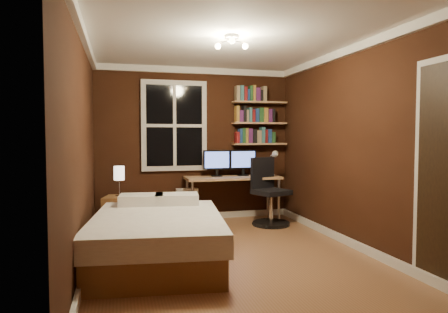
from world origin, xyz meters
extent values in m
plane|color=brown|center=(0.00, 0.00, 0.00)|extent=(4.20, 4.20, 0.00)
cube|color=black|center=(0.00, 2.10, 1.25)|extent=(3.20, 0.04, 2.50)
cube|color=black|center=(-1.60, 0.00, 1.25)|extent=(0.04, 4.20, 2.50)
cube|color=black|center=(1.60, 0.00, 1.25)|extent=(0.04, 4.20, 2.50)
cube|color=white|center=(0.00, 0.00, 2.50)|extent=(3.20, 4.20, 0.02)
cube|color=silver|center=(-0.35, 2.06, 1.55)|extent=(1.06, 0.06, 1.46)
cube|color=#A97852|center=(1.08, 1.98, 1.25)|extent=(0.92, 0.22, 0.03)
cube|color=#A97852|center=(1.08, 1.98, 1.60)|extent=(0.92, 0.22, 0.03)
cube|color=#A97852|center=(1.08, 1.98, 1.95)|extent=(0.92, 0.22, 0.03)
cube|color=brown|center=(-0.83, -0.05, 0.15)|extent=(1.51, 2.00, 0.30)
cube|color=silver|center=(-0.83, -0.05, 0.41)|extent=(1.60, 2.06, 0.22)
cube|color=silver|center=(-0.96, 0.69, 0.58)|extent=(0.58, 0.43, 0.13)
cube|color=silver|center=(-0.52, 0.64, 0.58)|extent=(0.58, 0.43, 0.13)
cube|color=brown|center=(-1.23, 1.49, 0.26)|extent=(0.50, 0.50, 0.52)
cube|color=silver|center=(-0.16, 2.00, 0.26)|extent=(0.35, 0.12, 0.53)
cube|color=#A97852|center=(0.56, 1.79, 0.71)|extent=(1.53, 0.57, 0.04)
cylinder|color=beige|center=(-0.15, 1.55, 0.34)|extent=(0.04, 0.04, 0.69)
cylinder|color=beige|center=(1.26, 1.55, 0.34)|extent=(0.04, 0.04, 0.69)
cylinder|color=beige|center=(-0.15, 2.04, 0.34)|extent=(0.04, 0.04, 0.69)
cylinder|color=beige|center=(1.26, 2.04, 0.34)|extent=(0.04, 0.04, 0.69)
cylinder|color=black|center=(1.05, 1.34, 0.03)|extent=(0.58, 0.58, 0.05)
cylinder|color=silver|center=(1.05, 1.34, 0.27)|extent=(0.06, 0.06, 0.43)
cube|color=black|center=(1.05, 1.34, 0.52)|extent=(0.60, 0.60, 0.07)
cube|color=black|center=(0.98, 1.54, 0.80)|extent=(0.44, 0.21, 0.49)
camera|label=1|loc=(-1.22, -4.40, 1.39)|focal=32.00mm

